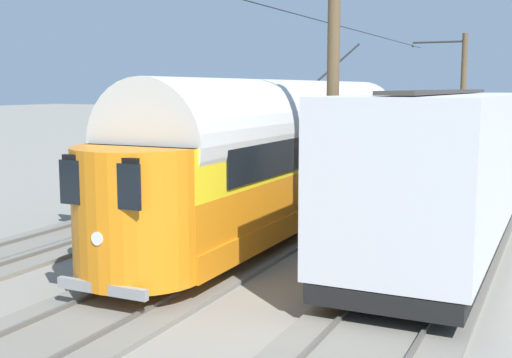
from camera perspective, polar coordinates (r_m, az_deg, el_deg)
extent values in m
plane|color=gray|center=(20.07, 3.44, -3.76)|extent=(220.00, 220.00, 0.00)
cube|color=slate|center=(18.86, 16.89, -4.71)|extent=(2.80, 80.00, 0.10)
cube|color=#59544C|center=(18.96, 14.75, -4.29)|extent=(0.07, 80.00, 0.08)
cube|color=#59544C|center=(18.76, 19.07, -4.59)|extent=(0.07, 80.00, 0.08)
cube|color=slate|center=(20.06, 3.44, -3.62)|extent=(2.80, 80.00, 0.10)
cube|color=#59544C|center=(20.32, 1.57, -3.21)|extent=(0.07, 80.00, 0.08)
cube|color=#59544C|center=(19.80, 5.38, -3.54)|extent=(0.07, 80.00, 0.08)
cube|color=#382819|center=(50.93, 17.05, 3.16)|extent=(2.50, 0.24, 0.08)
cube|color=#382819|center=(50.29, 16.94, 3.11)|extent=(2.50, 0.24, 0.08)
cube|color=#382819|center=(49.65, 16.82, 3.05)|extent=(2.50, 0.24, 0.08)
cube|color=#382819|center=(49.01, 16.71, 3.00)|extent=(2.50, 0.24, 0.08)
cube|color=#382819|center=(48.37, 16.59, 2.94)|extent=(2.50, 0.24, 0.08)
cube|color=slate|center=(22.22, -7.92, -2.55)|extent=(2.80, 80.00, 0.10)
cube|color=#59544C|center=(22.60, -9.44, -2.17)|extent=(0.07, 80.00, 0.08)
cube|color=#59544C|center=(21.82, -6.34, -2.47)|extent=(0.07, 80.00, 0.08)
cube|color=#382819|center=(51.82, 11.88, 3.42)|extent=(2.50, 0.24, 0.08)
cube|color=#382819|center=(51.19, 11.71, 3.37)|extent=(2.50, 0.24, 0.08)
cube|color=#382819|center=(50.56, 11.53, 3.32)|extent=(2.50, 0.24, 0.08)
cube|color=#382819|center=(49.93, 11.35, 3.26)|extent=(2.50, 0.24, 0.08)
cube|color=#382819|center=(49.30, 11.17, 3.21)|extent=(2.50, 0.24, 0.08)
cube|color=orange|center=(19.56, 3.00, -1.97)|extent=(2.65, 15.36, 0.55)
cube|color=orange|center=(19.44, 3.01, 0.21)|extent=(2.55, 15.36, 0.95)
cube|color=yellow|center=(19.33, 3.03, 3.14)|extent=(2.55, 15.36, 1.05)
cylinder|color=silver|center=(19.29, 3.05, 4.70)|extent=(2.65, 15.05, 2.65)
cylinder|color=orange|center=(12.77, -10.15, -2.88)|extent=(2.55, 2.55, 2.55)
cylinder|color=orange|center=(26.59, 9.29, 2.75)|extent=(2.55, 2.55, 2.55)
cube|color=black|center=(11.72, -13.48, 1.07)|extent=(1.63, 0.08, 0.36)
cube|color=black|center=(11.73, -13.55, -0.46)|extent=(1.73, 0.06, 0.80)
cube|color=black|center=(19.86, -0.43, 3.28)|extent=(0.04, 12.90, 0.80)
cube|color=black|center=(18.88, 6.68, 2.99)|extent=(0.04, 12.90, 0.80)
cylinder|color=silver|center=(11.84, -13.67, -5.07)|extent=(0.24, 0.06, 0.24)
cube|color=gray|center=(12.12, -13.33, -9.28)|extent=(1.94, 0.12, 0.20)
cylinder|color=black|center=(23.56, 7.37, 10.19)|extent=(0.07, 4.53, 1.49)
cylinder|color=black|center=(15.60, -6.40, -5.11)|extent=(0.10, 0.76, 0.76)
cylinder|color=black|center=(14.92, -1.68, -5.68)|extent=(0.10, 0.76, 0.76)
cylinder|color=black|center=(24.37, 5.84, -0.37)|extent=(0.10, 0.76, 0.76)
cylinder|color=black|center=(23.94, 9.08, -0.58)|extent=(0.10, 0.76, 0.76)
cube|color=brown|center=(23.98, -5.01, 0.22)|extent=(2.80, 11.33, 0.25)
cube|color=#33281E|center=(19.44, -13.19, -0.22)|extent=(2.80, 0.10, 0.80)
cylinder|color=black|center=(21.16, -12.12, -1.67)|extent=(0.10, 0.84, 0.84)
cylinder|color=black|center=(20.33, -8.90, -1.98)|extent=(0.10, 0.84, 0.84)
cylinder|color=black|center=(27.80, -2.15, 0.79)|extent=(0.10, 0.84, 0.84)
cylinder|color=black|center=(27.17, 0.53, 0.62)|extent=(0.10, 0.84, 0.84)
cube|color=silver|center=(16.08, 15.90, 1.42)|extent=(2.90, 11.05, 3.20)
cube|color=#332D28|center=(15.98, 16.13, 7.34)|extent=(0.70, 9.95, 0.08)
cube|color=black|center=(16.37, 15.66, -4.85)|extent=(2.70, 11.05, 0.36)
cube|color=black|center=(16.41, 10.76, 0.81)|extent=(0.06, 2.20, 2.56)
cylinder|color=black|center=(12.84, 9.50, -7.87)|extent=(0.10, 0.84, 0.84)
cylinder|color=black|center=(12.54, 15.88, -8.45)|extent=(0.10, 0.84, 0.84)
cylinder|color=black|center=(20.22, 15.53, -2.23)|extent=(0.10, 0.84, 0.84)
cylinder|color=black|center=(20.03, 19.58, -2.50)|extent=(0.10, 0.84, 0.84)
cylinder|color=brown|center=(34.61, 17.59, 6.46)|extent=(0.28, 0.28, 6.76)
cylinder|color=#2D2D2D|center=(34.88, 15.67, 11.45)|extent=(2.57, 0.10, 0.10)
sphere|color=#334733|center=(35.12, 13.55, 11.25)|extent=(0.16, 0.16, 0.16)
cylinder|color=brown|center=(14.82, 6.69, 5.22)|extent=(0.28, 0.28, 6.76)
cylinder|color=black|center=(34.88, 15.67, 11.45)|extent=(2.57, 0.02, 0.02)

